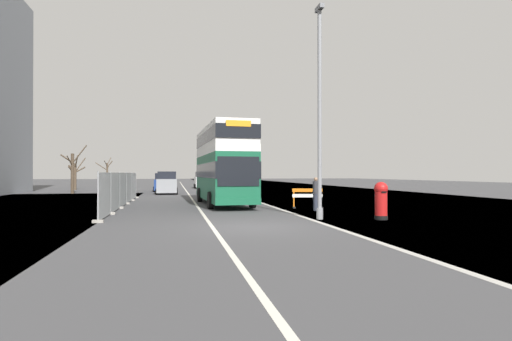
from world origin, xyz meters
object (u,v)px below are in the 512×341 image
(car_receding_far, at_px, (202,180))
(pedestrian_at_kerb, at_px, (316,194))
(red_pillar_postbox, at_px, (381,199))
(car_receding_mid, at_px, (163,183))
(double_decker_bus, at_px, (223,164))
(lamppost_foreground, at_px, (320,118))
(roadworks_barrier, at_px, (307,196))
(car_oncoming_near, at_px, (167,183))

(car_receding_far, relative_size, pedestrian_at_kerb, 2.51)
(red_pillar_postbox, relative_size, car_receding_mid, 0.40)
(double_decker_bus, xyz_separation_m, lamppost_foreground, (3.18, -9.48, 1.84))
(double_decker_bus, bearing_deg, roadworks_barrier, -40.24)
(lamppost_foreground, xyz_separation_m, pedestrian_at_kerb, (1.27, 4.02, -3.59))
(car_oncoming_near, height_order, car_receding_mid, car_oncoming_near)
(car_receding_far, distance_m, pedestrian_at_kerb, 35.50)
(roadworks_barrier, bearing_deg, double_decker_bus, 139.76)
(car_receding_mid, relative_size, pedestrian_at_kerb, 2.30)
(double_decker_bus, bearing_deg, red_pillar_postbox, -60.17)
(car_oncoming_near, distance_m, pedestrian_at_kerb, 21.67)
(red_pillar_postbox, distance_m, pedestrian_at_kerb, 4.84)
(red_pillar_postbox, xyz_separation_m, car_oncoming_near, (-9.63, 24.68, 0.13))
(roadworks_barrier, bearing_deg, pedestrian_at_kerb, -92.52)
(pedestrian_at_kerb, bearing_deg, roadworks_barrier, 87.48)
(double_decker_bus, bearing_deg, car_receding_far, 88.77)
(lamppost_foreground, distance_m, car_receding_mid, 31.33)
(red_pillar_postbox, xyz_separation_m, roadworks_barrier, (-1.28, 6.29, -0.18))
(red_pillar_postbox, distance_m, car_oncoming_near, 26.49)
(double_decker_bus, height_order, car_receding_mid, double_decker_bus)
(car_oncoming_near, bearing_deg, car_receding_mid, 95.21)
(car_oncoming_near, xyz_separation_m, car_receding_mid, (-0.56, 6.15, -0.07))
(car_oncoming_near, bearing_deg, lamppost_foreground, -73.75)
(double_decker_bus, distance_m, car_oncoming_near, 15.15)
(double_decker_bus, distance_m, lamppost_foreground, 10.16)
(double_decker_bus, xyz_separation_m, roadworks_barrier, (4.52, -3.82, -1.93))
(red_pillar_postbox, bearing_deg, roadworks_barrier, 101.51)
(double_decker_bus, relative_size, car_receding_mid, 2.54)
(car_receding_mid, height_order, pedestrian_at_kerb, car_receding_mid)
(roadworks_barrier, height_order, car_oncoming_near, car_oncoming_near)
(red_pillar_postbox, xyz_separation_m, car_receding_far, (-5.16, 39.95, 0.15))
(car_oncoming_near, relative_size, pedestrian_at_kerb, 2.30)
(car_receding_far, bearing_deg, red_pillar_postbox, -82.65)
(car_oncoming_near, xyz_separation_m, pedestrian_at_kerb, (8.28, -20.03, -0.12))
(lamppost_foreground, distance_m, pedestrian_at_kerb, 5.53)
(lamppost_foreground, bearing_deg, car_receding_far, 93.69)
(double_decker_bus, bearing_deg, lamppost_foreground, -71.46)
(lamppost_foreground, bearing_deg, car_oncoming_near, 106.25)
(lamppost_foreground, distance_m, car_oncoming_near, 25.29)
(red_pillar_postbox, bearing_deg, car_oncoming_near, 111.31)
(roadworks_barrier, distance_m, car_receding_mid, 26.11)
(car_receding_far, bearing_deg, pedestrian_at_kerb, -83.85)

